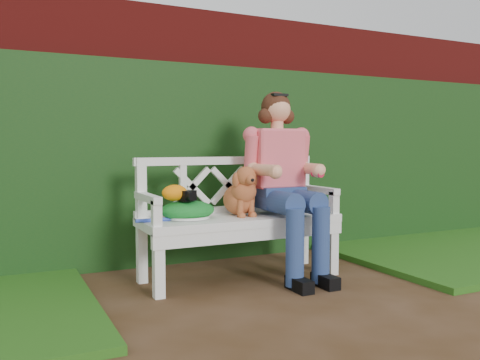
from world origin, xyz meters
name	(u,v)px	position (x,y,z in m)	size (l,w,h in m)	color
ground	(308,316)	(0.00, 0.00, 0.00)	(60.00, 60.00, 0.00)	#3C2611
brick_wall	(193,135)	(0.00, 1.90, 1.10)	(10.00, 0.30, 2.20)	maroon
ivy_hedge	(202,163)	(0.00, 1.68, 0.85)	(10.00, 0.18, 1.70)	#1A3D11
grass_right	(466,248)	(2.40, 0.90, 0.03)	(2.60, 2.00, 0.05)	#1D5714
garden_bench	(240,247)	(0.01, 0.93, 0.24)	(1.58, 0.60, 0.48)	white
seated_woman	(280,184)	(0.34, 0.91, 0.71)	(0.60, 0.80, 1.41)	#F62B47
dog	(241,190)	(0.02, 0.95, 0.67)	(0.25, 0.34, 0.38)	#A87048
tennis_racket	(186,218)	(-0.43, 0.92, 0.49)	(0.56, 0.24, 0.03)	silver
green_bag	(187,210)	(-0.41, 0.94, 0.55)	(0.40, 0.31, 0.14)	#368B28
camera_item	(187,196)	(-0.42, 0.91, 0.65)	(0.11, 0.08, 0.07)	black
baseball_glove	(175,193)	(-0.51, 0.94, 0.67)	(0.18, 0.14, 0.12)	orange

